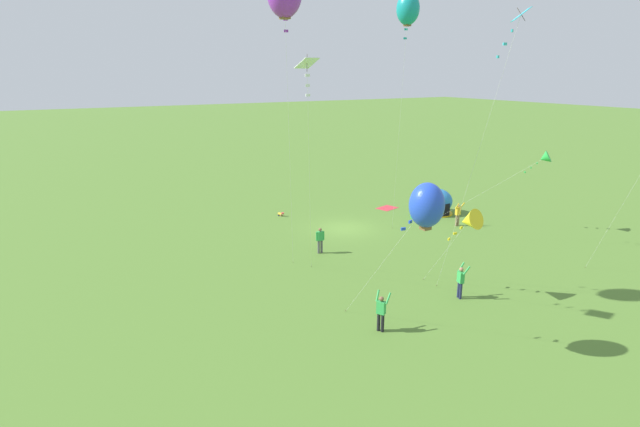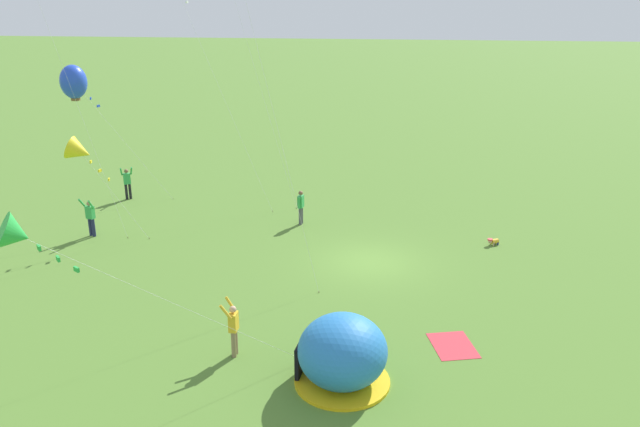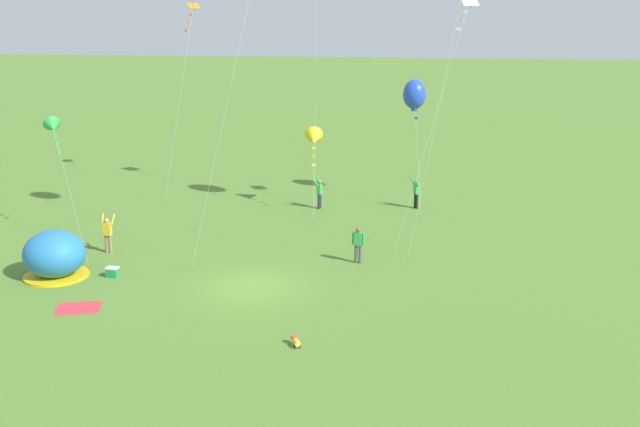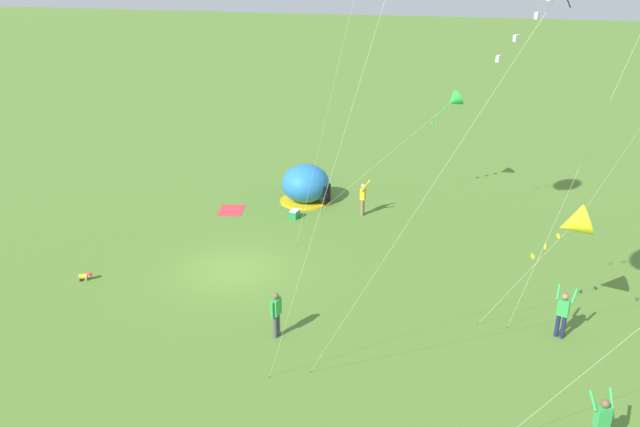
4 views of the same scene
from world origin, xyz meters
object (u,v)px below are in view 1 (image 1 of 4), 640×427
(kite_yellow, at_px, (469,221))
(kite_teal, at_px, (408,9))
(person_flying_kite, at_px, (381,311))
(kite_blue, at_px, (427,205))
(person_arms_raised, at_px, (458,213))
(popup_tent, at_px, (436,202))
(person_with_toddler, at_px, (320,239))
(kite_white, at_px, (307,74))
(kite_cyan, at_px, (516,28))
(toddler_crawling, at_px, (281,214))
(kite_green, at_px, (544,158))
(person_near_tent, at_px, (461,280))
(cooler_box, at_px, (414,216))

(kite_yellow, distance_m, kite_teal, 12.98)
(person_flying_kite, height_order, kite_blue, kite_blue)
(person_arms_raised, bearing_deg, kite_blue, 41.01)
(popup_tent, height_order, kite_teal, kite_teal)
(popup_tent, distance_m, person_arms_raised, 3.64)
(person_with_toddler, relative_size, kite_white, 0.14)
(person_flying_kite, relative_size, kite_white, 0.16)
(person_with_toddler, height_order, person_flying_kite, person_flying_kite)
(kite_cyan, bearing_deg, person_arms_raised, -128.19)
(toddler_crawling, xyz_separation_m, kite_yellow, (-1.94, 18.51, 4.00))
(kite_blue, bearing_deg, person_flying_kite, -82.47)
(person_arms_raised, bearing_deg, kite_white, 23.93)
(person_flying_kite, xyz_separation_m, kite_green, (-18.96, -6.51, 4.47))
(popup_tent, relative_size, kite_white, 0.23)
(person_near_tent, bearing_deg, kite_yellow, -165.75)
(cooler_box, distance_m, toddler_crawling, 10.88)
(kite_cyan, relative_size, kite_teal, 0.89)
(toddler_crawling, distance_m, kite_blue, 22.84)
(person_near_tent, bearing_deg, popup_tent, -127.65)
(cooler_box, height_order, toddler_crawling, cooler_box)
(toddler_crawling, xyz_separation_m, person_flying_kite, (4.03, 19.37, 0.82))
(person_near_tent, xyz_separation_m, kite_white, (7.91, -1.96, 10.34))
(kite_white, relative_size, kite_teal, 0.77)
(kite_blue, height_order, kite_white, kite_white)
(popup_tent, bearing_deg, person_arms_raised, 74.59)
(kite_cyan, bearing_deg, kite_white, -23.13)
(person_flying_kite, bearing_deg, kite_blue, 97.53)
(person_near_tent, bearing_deg, person_flying_kite, 7.92)
(popup_tent, distance_m, kite_teal, 17.33)
(popup_tent, relative_size, person_flying_kite, 1.49)
(cooler_box, distance_m, kite_green, 10.47)
(cooler_box, relative_size, kite_yellow, 0.12)
(kite_green, xyz_separation_m, kite_white, (21.21, 3.76, 5.88))
(toddler_crawling, distance_m, kite_cyan, 24.11)
(person_flying_kite, bearing_deg, kite_yellow, -171.75)
(kite_yellow, bearing_deg, kite_blue, 28.91)
(popup_tent, relative_size, person_near_tent, 1.49)
(kite_cyan, bearing_deg, person_flying_kite, -7.39)
(person_arms_raised, xyz_separation_m, kite_teal, (7.55, 2.26, 13.94))
(person_arms_raised, bearing_deg, kite_cyan, 51.81)
(person_near_tent, xyz_separation_m, person_with_toddler, (3.07, -9.45, -0.03))
(cooler_box, distance_m, kite_teal, 16.83)
(toddler_crawling, height_order, kite_green, kite_green)
(person_near_tent, xyz_separation_m, kite_teal, (-1.52, -7.23, 13.94))
(kite_white, bearing_deg, kite_cyan, 156.87)
(person_with_toddler, bearing_deg, kite_white, 57.15)
(person_arms_raised, bearing_deg, toddler_crawling, -40.37)
(kite_cyan, xyz_separation_m, kite_teal, (-1.16, -8.80, 1.69))
(person_near_tent, xyz_separation_m, person_flying_kite, (5.66, 0.79, -0.00))
(person_with_toddler, height_order, kite_green, kite_green)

